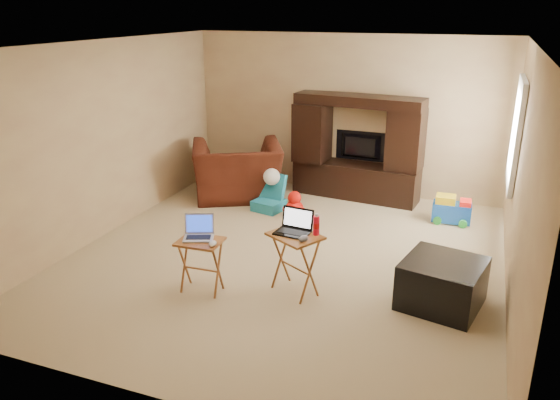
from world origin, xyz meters
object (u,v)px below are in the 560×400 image
at_px(entertainment_center, 357,148).
at_px(child_rocker, 269,193).
at_px(television, 360,147).
at_px(laptop_right, 292,223).
at_px(recliner, 237,171).
at_px(tray_table_left, 201,266).
at_px(mouse_right, 304,239).
at_px(water_bottle, 316,226).
at_px(laptop_left, 198,228).
at_px(ottoman, 442,283).
at_px(plush_toy, 295,204).
at_px(tray_table_right, 295,264).
at_px(push_toy, 452,209).
at_px(mouse_left, 213,244).

bearing_deg(entertainment_center, child_rocker, -129.28).
xyz_separation_m(television, laptop_right, (0.08, -3.43, 0.01)).
relative_size(recliner, laptop_right, 3.87).
height_order(tray_table_left, mouse_right, mouse_right).
bearing_deg(television, entertainment_center, 92.75).
bearing_deg(mouse_right, laptop_right, 140.53).
bearing_deg(water_bottle, laptop_left, -162.08).
relative_size(television, ottoman, 1.09).
bearing_deg(plush_toy, tray_table_right, -70.58).
bearing_deg(push_toy, television, 150.83).
bearing_deg(television, laptop_left, 80.01).
bearing_deg(plush_toy, water_bottle, -64.91).
xyz_separation_m(push_toy, mouse_right, (-1.27, -2.78, 0.49)).
height_order(plush_toy, water_bottle, water_bottle).
xyz_separation_m(child_rocker, mouse_right, (1.31, -2.32, 0.42)).
xyz_separation_m(tray_table_left, tray_table_right, (0.94, 0.33, 0.04)).
relative_size(laptop_right, mouse_right, 2.58).
bearing_deg(plush_toy, mouse_right, -68.55).
relative_size(ottoman, laptop_right, 2.16).
bearing_deg(mouse_right, entertainment_center, 94.24).
bearing_deg(child_rocker, laptop_left, -72.14).
relative_size(tray_table_left, tray_table_right, 0.89).
relative_size(mouse_left, mouse_right, 0.89).
bearing_deg(child_rocker, recliner, 164.82).
bearing_deg(entertainment_center, push_toy, -15.60).
distance_m(laptop_left, mouse_left, 0.26).
distance_m(recliner, mouse_left, 3.17).
relative_size(recliner, mouse_right, 9.97).
xyz_separation_m(television, mouse_right, (0.25, -3.57, -0.08)).
bearing_deg(mouse_left, child_rocker, 99.45).
distance_m(recliner, push_toy, 3.27).
distance_m(television, laptop_left, 3.84).
relative_size(push_toy, laptop_left, 1.73).
xyz_separation_m(recliner, tray_table_left, (0.92, -2.89, -0.14)).
height_order(recliner, water_bottle, recliner).
relative_size(plush_toy, push_toy, 0.76).
distance_m(laptop_left, laptop_right, 0.98).
distance_m(child_rocker, laptop_right, 2.51).
height_order(ottoman, mouse_right, mouse_right).
height_order(plush_toy, ottoman, ottoman).
distance_m(plush_toy, mouse_right, 2.39).
distance_m(television, tray_table_right, 3.48).
xyz_separation_m(entertainment_center, mouse_right, (0.25, -3.38, -0.12)).
distance_m(child_rocker, push_toy, 2.63).
xyz_separation_m(recliner, ottoman, (3.34, -2.28, -0.20)).
bearing_deg(water_bottle, recliner, 129.68).
bearing_deg(mouse_left, entertainment_center, 80.23).
relative_size(ottoman, tray_table_left, 1.28).
distance_m(tray_table_left, laptop_right, 1.08).
distance_m(entertainment_center, ottoman, 3.42).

